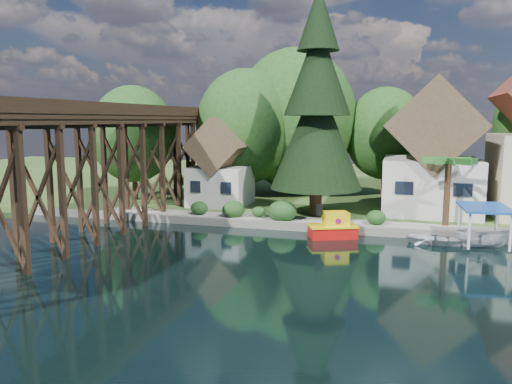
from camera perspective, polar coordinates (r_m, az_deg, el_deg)
ground at (r=29.14m, az=6.67°, el=-8.06°), size 140.00×140.00×0.00m
bank at (r=62.28m, az=11.86°, el=0.79°), size 140.00×52.00×0.50m
seawall at (r=36.47m, az=15.01°, el=-4.46°), size 60.00×0.40×0.62m
promenade at (r=37.72m, az=18.11°, el=-3.83°), size 50.00×2.60×0.06m
trestle_bridge at (r=38.76m, az=-15.88°, el=3.79°), size 4.12×44.18×9.30m
house_left at (r=43.78m, az=19.41°, el=3.84°), size 7.64×8.64×11.02m
shed at (r=45.08m, az=-4.06°, el=2.72°), size 5.09×5.40×7.85m
bg_trees at (r=48.99m, az=12.13°, el=7.06°), size 49.90×13.30×10.57m
shrubs at (r=38.60m, az=2.23°, el=-2.09°), size 15.76×2.47×1.70m
conifer at (r=39.96m, az=7.01°, el=9.57°), size 7.27×7.27×17.90m
palm_tree at (r=38.24m, az=21.16°, el=3.15°), size 4.01×4.01×5.29m
tugboat at (r=35.29m, az=8.81°, el=-4.01°), size 3.74×2.94×2.40m
boat_white_a at (r=35.37m, az=19.97°, el=-4.94°), size 4.10×3.20×0.78m
boat_canopy at (r=35.31m, az=24.52°, el=-3.95°), size 3.42×4.31×2.68m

